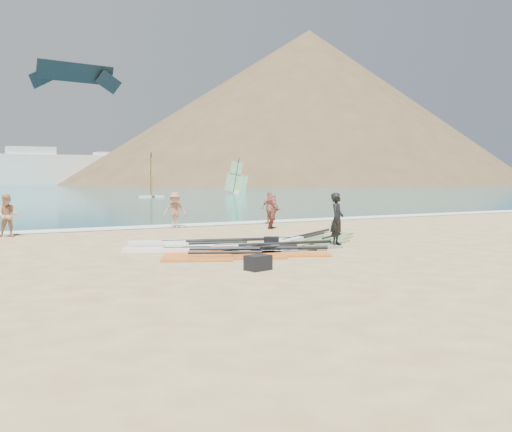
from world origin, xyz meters
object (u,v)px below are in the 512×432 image
beachgoer_mid (175,210)px  beachgoer_back (270,208)px  rig_green (200,244)px  person_wetsuit (337,219)px  rig_grey (251,248)px  gear_bag_far (271,241)px  rig_red (208,252)px  beachgoer_left (8,216)px  rig_orange (308,239)px  beachgoer_right (272,212)px  gear_bag_near (258,263)px

beachgoer_mid → beachgoer_back: size_ratio=1.04×
rig_green → beachgoer_mid: size_ratio=3.50×
person_wetsuit → beachgoer_mid: size_ratio=1.09×
rig_grey → gear_bag_far: (1.04, 0.51, 0.10)m
rig_green → gear_bag_far: bearing=-17.0°
rig_green → rig_red: size_ratio=0.97×
gear_bag_far → beachgoer_left: (-7.40, 7.05, 0.66)m
rig_orange → person_wetsuit: 1.89m
rig_orange → person_wetsuit: (0.02, -1.70, 0.83)m
rig_grey → beachgoer_left: (-6.36, 7.56, 0.77)m
rig_orange → rig_red: bearing=165.2°
beachgoer_mid → gear_bag_far: bearing=-68.7°
rig_green → beachgoer_right: 6.58m
gear_bag_far → rig_green: bearing=148.5°
gear_bag_far → beachgoer_right: beachgoer_right is taller
gear_bag_near → beachgoer_mid: bearing=79.5°
person_wetsuit → rig_orange: bearing=50.5°
beachgoer_back → gear_bag_far: bearing=56.0°
rig_red → beachgoer_right: bearing=72.0°
rig_orange → person_wetsuit: person_wetsuit is taller
rig_red → beachgoer_left: 9.26m
rig_grey → gear_bag_far: bearing=35.2°
beachgoer_mid → rig_red: bearing=-86.8°
gear_bag_far → beachgoer_mid: size_ratio=0.31×
rig_grey → beachgoer_right: size_ratio=3.35×
beachgoer_left → rig_orange: bearing=-19.6°
rig_green → person_wetsuit: 4.61m
rig_red → gear_bag_far: 2.78m
beachgoer_back → beachgoer_right: bearing=57.7°
beachgoer_left → beachgoer_back: beachgoer_left is taller
rig_red → gear_bag_near: 3.23m
gear_bag_near → beachgoer_left: 12.10m
rig_orange → gear_bag_far: gear_bag_far is taller
rig_orange → beachgoer_mid: beachgoer_mid is taller
rig_green → beachgoer_right: size_ratio=3.73×
rig_grey → gear_bag_far: size_ratio=10.14×
rig_grey → gear_bag_near: 3.95m
gear_bag_far → person_wetsuit: person_wetsuit is taller
beachgoer_mid → beachgoer_left: bearing=-158.4°
rig_green → beachgoer_right: (5.10, 4.09, 0.70)m
rig_grey → gear_bag_far: gear_bag_far is taller
rig_grey → beachgoer_mid: bearing=95.5°
person_wetsuit → gear_bag_far: bearing=111.9°
gear_bag_far → beachgoer_right: 6.19m
rig_green → beachgoer_left: (-5.38, 5.81, 0.76)m
gear_bag_far → beachgoer_mid: beachgoer_mid is taller
rig_green → beachgoer_left: size_ratio=3.45×
rig_red → beachgoer_left: beachgoer_left is taller
rig_red → beachgoer_right: size_ratio=3.86×
beachgoer_back → beachgoer_mid: bearing=-4.7°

